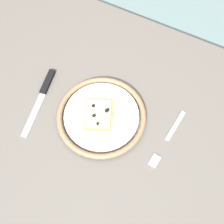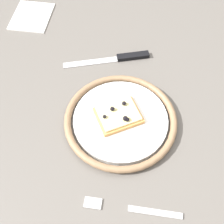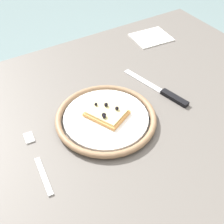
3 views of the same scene
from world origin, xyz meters
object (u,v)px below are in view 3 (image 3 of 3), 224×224
at_px(pizza_slice_near, 107,112).
at_px(knife, 165,93).
at_px(plate, 107,119).
at_px(napkin, 151,37).
at_px(fork, 38,161).
at_px(dining_table, 117,137).

height_order(pizza_slice_near, knife, pizza_slice_near).
distance_m(plate, napkin, 0.47).
bearing_deg(knife, fork, -174.95).
height_order(plate, knife, plate).
distance_m(plate, knife, 0.21).
xyz_separation_m(dining_table, fork, (-0.24, -0.03, 0.09)).
height_order(dining_table, plate, plate).
distance_m(plate, fork, 0.21).
distance_m(dining_table, plate, 0.10).
xyz_separation_m(knife, napkin, (0.16, 0.29, -0.00)).
xyz_separation_m(knife, fork, (-0.41, -0.04, -0.00)).
xyz_separation_m(plate, pizza_slice_near, (0.01, 0.01, 0.01)).
bearing_deg(napkin, knife, -119.54).
bearing_deg(fork, pizza_slice_near, 9.87).
relative_size(plate, knife, 1.13).
distance_m(pizza_slice_near, knife, 0.20).
bearing_deg(dining_table, pizza_slice_near, 169.45).
relative_size(knife, napkin, 1.74).
height_order(dining_table, knife, knife).
height_order(knife, napkin, knife).
distance_m(knife, fork, 0.41).
xyz_separation_m(dining_table, pizza_slice_near, (-0.03, 0.01, 0.11)).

